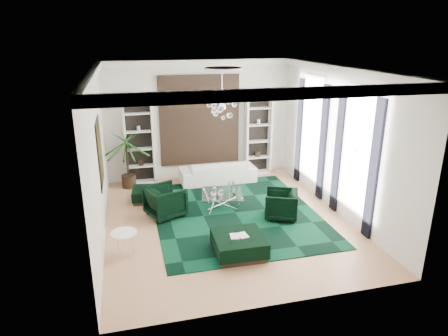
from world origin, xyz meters
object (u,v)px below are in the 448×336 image
object	(u,v)px
armchair_left	(165,201)
side_table	(125,244)
coffee_table	(222,200)
palm	(126,150)
ottoman_side	(147,194)
ottoman_front	(239,245)
sofa	(218,171)
armchair_right	(281,204)

from	to	relation	value
armchair_left	side_table	distance (m)	2.07
coffee_table	palm	xyz separation A→B (m)	(-2.47, 2.12, 1.00)
armchair_left	coffee_table	bearing A→B (deg)	-103.52
armchair_left	ottoman_side	xyz separation A→B (m)	(-0.40, 1.16, -0.23)
ottoman_front	armchair_left	bearing A→B (deg)	119.76
ottoman_front	side_table	world-z (taller)	side_table
coffee_table	ottoman_side	size ratio (longest dim) A/B	1.35
sofa	ottoman_side	world-z (taller)	sofa
sofa	armchair_left	xyz separation A→B (m)	(-1.90, -2.15, 0.06)
coffee_table	ottoman_front	size ratio (longest dim) A/B	1.03
armchair_right	side_table	world-z (taller)	armchair_right
ottoman_front	side_table	distance (m)	2.45
armchair_left	side_table	size ratio (longest dim) A/B	1.63
ottoman_front	palm	bearing A→B (deg)	115.30
armchair_right	palm	world-z (taller)	palm
ottoman_front	palm	size ratio (longest dim) A/B	0.45
sofa	palm	world-z (taller)	palm
ottoman_front	armchair_right	bearing A→B (deg)	43.10
ottoman_front	palm	distance (m)	5.25
ottoman_side	side_table	bearing A→B (deg)	-102.90
ottoman_side	palm	world-z (taller)	palm
armchair_right	side_table	bearing A→B (deg)	-53.17
coffee_table	ottoman_side	bearing A→B (deg)	155.10
ottoman_front	coffee_table	bearing A→B (deg)	84.12
ottoman_side	coffee_table	bearing A→B (deg)	-24.90
ottoman_side	ottoman_front	distance (m)	3.87
armchair_right	coffee_table	xyz separation A→B (m)	(-1.30, 1.08, -0.18)
side_table	armchair_left	bearing A→B (deg)	58.75
sofa	armchair_right	world-z (taller)	armchair_right
sofa	side_table	xyz separation A→B (m)	(-2.98, -3.91, -0.08)
ottoman_side	armchair_left	bearing A→B (deg)	-70.81
armchair_left	palm	distance (m)	2.63
side_table	palm	world-z (taller)	palm
sofa	ottoman_side	size ratio (longest dim) A/B	2.93
armchair_left	side_table	xyz separation A→B (m)	(-1.07, -1.77, -0.15)
side_table	palm	size ratio (longest dim) A/B	0.23
sofa	ottoman_side	xyz separation A→B (m)	(-2.31, -0.99, -0.17)
side_table	ottoman_side	bearing A→B (deg)	77.10
ottoman_side	side_table	xyz separation A→B (m)	(-0.67, -2.92, 0.09)
sofa	armchair_left	size ratio (longest dim) A/B	2.65
palm	coffee_table	bearing A→B (deg)	-40.69
sofa	ottoman_front	bearing A→B (deg)	81.43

